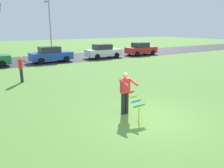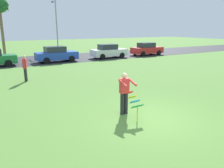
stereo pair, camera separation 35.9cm
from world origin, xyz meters
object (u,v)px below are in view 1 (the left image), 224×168
(streetlight_pole, at_px, (50,24))
(parked_car_blue, at_px, (51,55))
(parked_car_red, at_px, (141,49))
(person_walker_far, at_px, (21,68))
(person_kite_flyer, at_px, (125,92))
(kite_held, at_px, (136,102))
(parked_car_white, at_px, (103,51))

(streetlight_pole, bearing_deg, parked_car_blue, -107.13)
(parked_car_red, distance_m, person_walker_far, 17.73)
(person_kite_flyer, distance_m, person_walker_far, 8.42)
(person_kite_flyer, relative_size, person_walker_far, 1.00)
(kite_held, xyz_separation_m, parked_car_red, (13.49, 16.32, 0.04))
(person_kite_flyer, bearing_deg, person_walker_far, 107.77)
(person_walker_far, bearing_deg, streetlight_pole, 66.61)
(parked_car_red, xyz_separation_m, person_walker_far, (-16.04, -7.54, 0.16))
(parked_car_blue, bearing_deg, streetlight_pole, 72.87)
(person_kite_flyer, bearing_deg, parked_car_white, 63.30)
(person_kite_flyer, relative_size, kite_held, 1.57)
(person_kite_flyer, distance_m, parked_car_blue, 15.65)
(parked_car_white, xyz_separation_m, streetlight_pole, (-3.81, 7.70, 3.22))
(parked_car_blue, height_order, streetlight_pole, streetlight_pole)
(kite_held, xyz_separation_m, parked_car_white, (7.85, 16.32, 0.04))
(parked_car_red, height_order, person_walker_far, person_walker_far)
(parked_car_red, xyz_separation_m, streetlight_pole, (-9.45, 7.70, 3.22))
(parked_car_blue, relative_size, person_walker_far, 2.46)
(streetlight_pole, relative_size, person_walker_far, 4.05)
(kite_held, distance_m, streetlight_pole, 24.57)
(parked_car_red, bearing_deg, streetlight_pole, 140.84)
(person_kite_flyer, height_order, person_walker_far, same)
(parked_car_red, relative_size, person_walker_far, 2.44)
(person_kite_flyer, bearing_deg, streetlight_pole, 80.20)
(person_kite_flyer, bearing_deg, parked_car_blue, 83.96)
(kite_held, height_order, parked_car_blue, parked_car_blue)
(person_walker_far, bearing_deg, person_kite_flyer, -72.23)
(streetlight_pole, bearing_deg, person_kite_flyer, -99.80)
(kite_held, xyz_separation_m, parked_car_blue, (1.66, 16.32, 0.04))
(parked_car_white, distance_m, streetlight_pole, 9.17)
(parked_car_blue, xyz_separation_m, parked_car_red, (11.82, 0.00, 0.00))
(parked_car_blue, bearing_deg, person_walker_far, -119.21)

